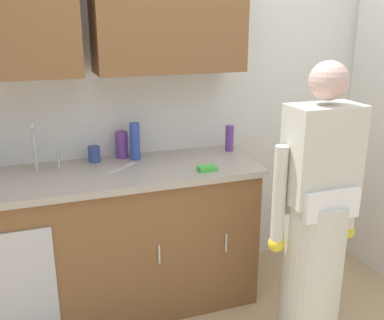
{
  "coord_description": "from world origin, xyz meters",
  "views": [
    {
      "loc": [
        -0.87,
        -1.88,
        1.81
      ],
      "look_at": [
        -0.0,
        0.55,
        1.0
      ],
      "focal_mm": 41.88,
      "sensor_mm": 36.0,
      "label": 1
    }
  ],
  "objects_px": {
    "bottle_soap": "(229,138)",
    "cup_by_sink": "(94,154)",
    "knife_on_counter": "(121,168)",
    "person_at_sink": "(315,232)",
    "sink": "(45,179)",
    "sponge": "(207,168)",
    "bottle_water_short": "(122,145)",
    "bottle_dish_liquid": "(135,141)"
  },
  "relations": [
    {
      "from": "sink",
      "to": "cup_by_sink",
      "type": "xyz_separation_m",
      "value": [
        0.31,
        0.2,
        0.06
      ]
    },
    {
      "from": "bottle_soap",
      "to": "bottle_dish_liquid",
      "type": "relative_size",
      "value": 0.74
    },
    {
      "from": "person_at_sink",
      "to": "cup_by_sink",
      "type": "xyz_separation_m",
      "value": [
        -1.06,
        0.91,
        0.3
      ]
    },
    {
      "from": "bottle_water_short",
      "to": "bottle_dish_liquid",
      "type": "height_order",
      "value": "bottle_dish_liquid"
    },
    {
      "from": "bottle_water_short",
      "to": "bottle_soap",
      "type": "relative_size",
      "value": 0.97
    },
    {
      "from": "bottle_water_short",
      "to": "sponge",
      "type": "xyz_separation_m",
      "value": [
        0.43,
        -0.44,
        -0.07
      ]
    },
    {
      "from": "person_at_sink",
      "to": "bottle_soap",
      "type": "xyz_separation_m",
      "value": [
        -0.15,
        0.85,
        0.34
      ]
    },
    {
      "from": "cup_by_sink",
      "to": "sponge",
      "type": "distance_m",
      "value": 0.74
    },
    {
      "from": "person_at_sink",
      "to": "cup_by_sink",
      "type": "relative_size",
      "value": 16.12
    },
    {
      "from": "bottle_water_short",
      "to": "cup_by_sink",
      "type": "relative_size",
      "value": 1.73
    },
    {
      "from": "person_at_sink",
      "to": "cup_by_sink",
      "type": "distance_m",
      "value": 1.43
    },
    {
      "from": "bottle_water_short",
      "to": "knife_on_counter",
      "type": "distance_m",
      "value": 0.24
    },
    {
      "from": "cup_by_sink",
      "to": "knife_on_counter",
      "type": "bearing_deg",
      "value": -55.73
    },
    {
      "from": "bottle_water_short",
      "to": "bottle_soap",
      "type": "height_order",
      "value": "bottle_soap"
    },
    {
      "from": "bottle_soap",
      "to": "cup_by_sink",
      "type": "relative_size",
      "value": 1.78
    },
    {
      "from": "knife_on_counter",
      "to": "sponge",
      "type": "xyz_separation_m",
      "value": [
        0.48,
        -0.22,
        0.01
      ]
    },
    {
      "from": "cup_by_sink",
      "to": "knife_on_counter",
      "type": "height_order",
      "value": "cup_by_sink"
    },
    {
      "from": "bottle_dish_liquid",
      "to": "bottle_soap",
      "type": "bearing_deg",
      "value": -2.07
    },
    {
      "from": "bottle_water_short",
      "to": "bottle_soap",
      "type": "xyz_separation_m",
      "value": [
        0.73,
        -0.09,
        0.0
      ]
    },
    {
      "from": "person_at_sink",
      "to": "bottle_dish_liquid",
      "type": "bearing_deg",
      "value": 132.55
    },
    {
      "from": "sink",
      "to": "bottle_soap",
      "type": "height_order",
      "value": "sink"
    },
    {
      "from": "knife_on_counter",
      "to": "bottle_soap",
      "type": "bearing_deg",
      "value": -30.78
    },
    {
      "from": "bottle_dish_liquid",
      "to": "cup_by_sink",
      "type": "distance_m",
      "value": 0.27
    },
    {
      "from": "person_at_sink",
      "to": "sink",
      "type": "bearing_deg",
      "value": 152.77
    },
    {
      "from": "person_at_sink",
      "to": "bottle_dish_liquid",
      "type": "distance_m",
      "value": 1.24
    },
    {
      "from": "bottle_water_short",
      "to": "sponge",
      "type": "bearing_deg",
      "value": -45.92
    },
    {
      "from": "knife_on_counter",
      "to": "person_at_sink",
      "type": "bearing_deg",
      "value": -78.04
    },
    {
      "from": "person_at_sink",
      "to": "bottle_soap",
      "type": "relative_size",
      "value": 9.05
    },
    {
      "from": "bottle_dish_liquid",
      "to": "sponge",
      "type": "height_order",
      "value": "bottle_dish_liquid"
    },
    {
      "from": "bottle_dish_liquid",
      "to": "cup_by_sink",
      "type": "xyz_separation_m",
      "value": [
        -0.26,
        0.04,
        -0.07
      ]
    },
    {
      "from": "bottle_dish_liquid",
      "to": "cup_by_sink",
      "type": "relative_size",
      "value": 2.4
    },
    {
      "from": "bottle_dish_liquid",
      "to": "cup_by_sink",
      "type": "bearing_deg",
      "value": 171.83
    },
    {
      "from": "bottle_dish_liquid",
      "to": "knife_on_counter",
      "type": "xyz_separation_m",
      "value": [
        -0.13,
        -0.16,
        -0.12
      ]
    },
    {
      "from": "cup_by_sink",
      "to": "sponge",
      "type": "bearing_deg",
      "value": -34.0
    },
    {
      "from": "person_at_sink",
      "to": "knife_on_counter",
      "type": "xyz_separation_m",
      "value": [
        -0.93,
        0.72,
        0.25
      ]
    },
    {
      "from": "bottle_soap",
      "to": "cup_by_sink",
      "type": "bearing_deg",
      "value": 176.19
    },
    {
      "from": "sink",
      "to": "sponge",
      "type": "relative_size",
      "value": 4.55
    },
    {
      "from": "bottle_soap",
      "to": "bottle_dish_liquid",
      "type": "height_order",
      "value": "bottle_dish_liquid"
    },
    {
      "from": "sponge",
      "to": "person_at_sink",
      "type": "bearing_deg",
      "value": -47.93
    },
    {
      "from": "bottle_soap",
      "to": "knife_on_counter",
      "type": "height_order",
      "value": "bottle_soap"
    },
    {
      "from": "person_at_sink",
      "to": "sponge",
      "type": "relative_size",
      "value": 14.73
    },
    {
      "from": "person_at_sink",
      "to": "knife_on_counter",
      "type": "relative_size",
      "value": 6.75
    }
  ]
}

